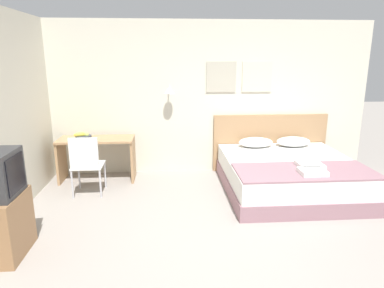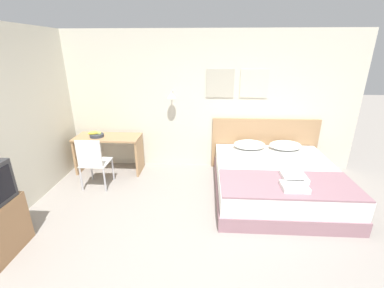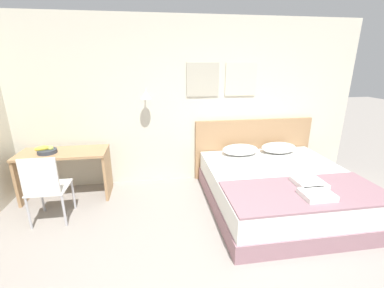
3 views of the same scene
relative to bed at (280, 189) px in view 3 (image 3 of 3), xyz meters
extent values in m
cube|color=beige|center=(-1.27, 1.11, 1.07)|extent=(5.99, 0.06, 2.65)
cube|color=#B7B29E|center=(-0.92, 1.07, 1.45)|extent=(0.52, 0.02, 0.52)
cube|color=beige|center=(-0.29, 1.07, 1.45)|extent=(0.52, 0.02, 0.52)
cylinder|color=#B2B2B7|center=(-1.82, 1.00, 1.30)|extent=(0.02, 0.16, 0.02)
cone|color=white|center=(-1.82, 0.91, 1.25)|extent=(0.17, 0.17, 0.12)
cube|color=gray|center=(0.00, 0.00, -0.14)|extent=(1.96, 2.04, 0.22)
cube|color=white|center=(0.00, 0.00, 0.11)|extent=(1.92, 2.00, 0.29)
cube|color=#A87F56|center=(0.00, 1.05, 0.26)|extent=(2.08, 0.06, 1.03)
ellipsoid|color=white|center=(-0.34, 0.78, 0.34)|extent=(0.59, 0.38, 0.16)
ellipsoid|color=white|center=(0.34, 0.78, 0.34)|extent=(0.59, 0.38, 0.16)
cube|color=gray|center=(0.00, -0.59, 0.27)|extent=(1.90, 0.82, 0.02)
cube|color=white|center=(0.12, -0.45, 0.31)|extent=(0.34, 0.34, 0.06)
cube|color=white|center=(0.04, -0.74, 0.31)|extent=(0.34, 0.27, 0.06)
cube|color=#A87F56|center=(-3.05, 0.73, 0.46)|extent=(1.23, 0.54, 0.03)
cube|color=#A87F56|center=(-3.65, 0.73, 0.09)|extent=(0.04, 0.50, 0.69)
cube|color=#A87F56|center=(-2.46, 0.73, 0.09)|extent=(0.04, 0.50, 0.69)
cube|color=white|center=(-3.08, 0.14, 0.19)|extent=(0.45, 0.45, 0.02)
cube|color=white|center=(-3.08, -0.06, 0.44)|extent=(0.41, 0.03, 0.47)
cylinder|color=#B7B7BC|center=(-3.28, 0.35, -0.04)|extent=(0.03, 0.03, 0.43)
cylinder|color=#B7B7BC|center=(-2.87, 0.35, -0.04)|extent=(0.03, 0.03, 0.43)
cylinder|color=#B7B7BC|center=(-3.28, -0.06, -0.04)|extent=(0.03, 0.03, 0.43)
cylinder|color=#B7B7BC|center=(-2.87, -0.06, -0.04)|extent=(0.03, 0.03, 0.43)
cylinder|color=#333842|center=(-3.25, 0.69, 0.50)|extent=(0.26, 0.26, 0.05)
sphere|color=#B2C156|center=(-3.19, 0.70, 0.54)|extent=(0.07, 0.07, 0.07)
ellipsoid|color=yellow|center=(-3.30, 0.68, 0.55)|extent=(0.22, 0.15, 0.07)
camera|label=1|loc=(-1.87, -4.89, 1.79)|focal=32.00mm
camera|label=2|loc=(-1.17, -3.84, 2.06)|focal=24.00mm
camera|label=3|loc=(-1.73, -3.03, 1.73)|focal=24.00mm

